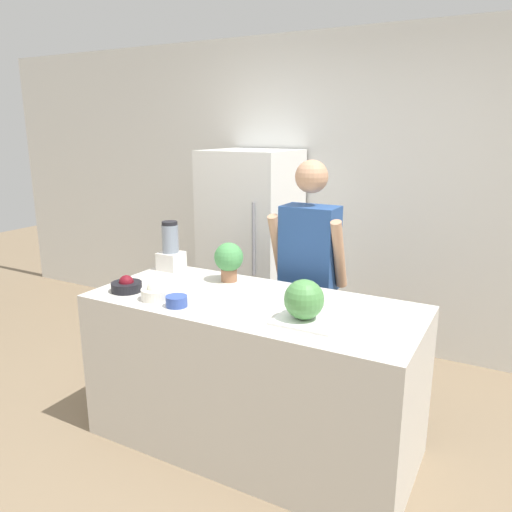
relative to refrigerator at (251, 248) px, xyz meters
name	(u,v)px	position (x,y,z in m)	size (l,w,h in m)	color
ground_plane	(216,482)	(0.76, -1.76, -0.83)	(14.00, 14.00, 0.00)	#7F6B51
wall_back	(353,194)	(0.76, 0.39, 0.47)	(8.00, 0.06, 2.60)	white
counter_island	(253,374)	(0.76, -1.35, -0.38)	(1.87, 0.82, 0.90)	beige
refrigerator	(251,248)	(0.00, 0.00, 0.00)	(0.71, 0.70, 1.66)	white
person	(309,279)	(0.82, -0.68, 0.02)	(0.50, 0.26, 1.64)	#4C608C
cutting_board	(308,321)	(1.15, -1.49, 0.07)	(0.32, 0.26, 0.01)	white
watermelon	(304,299)	(1.13, -1.49, 0.18)	(0.20, 0.20, 0.20)	#4C8C47
bowl_cherries	(127,286)	(0.02, -1.56, 0.10)	(0.18, 0.18, 0.10)	black
bowl_cream	(156,292)	(0.27, -1.59, 0.11)	(0.16, 0.16, 0.11)	white
bowl_small_blue	(177,301)	(0.44, -1.63, 0.10)	(0.12, 0.12, 0.06)	#334C9E
blender	(171,249)	(-0.04, -1.06, 0.21)	(0.15, 0.15, 0.33)	silver
potted_plant	(229,259)	(0.45, -1.10, 0.21)	(0.18, 0.18, 0.25)	#996647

